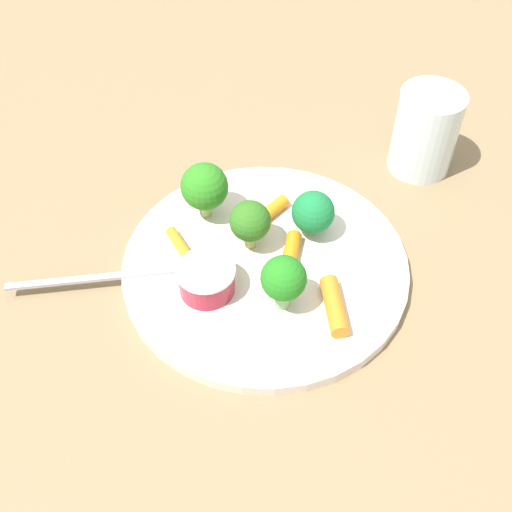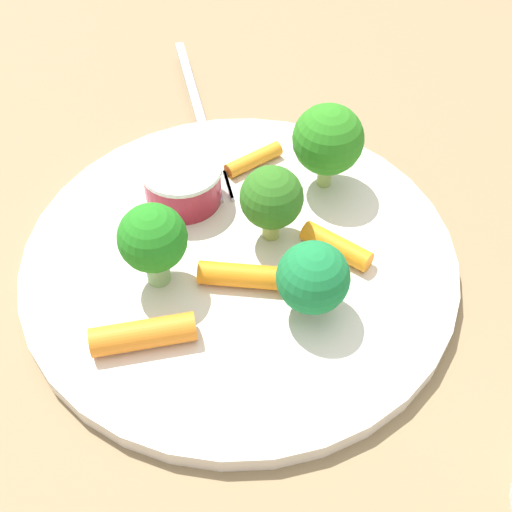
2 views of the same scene
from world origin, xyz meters
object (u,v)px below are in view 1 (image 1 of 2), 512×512
(carrot_stick_0, at_px, (290,259))
(carrot_stick_2, at_px, (334,306))
(broccoli_floret_2, at_px, (205,187))
(drinking_glass, at_px, (425,131))
(plate, at_px, (265,266))
(broccoli_floret_1, at_px, (313,212))
(broccoli_floret_0, at_px, (250,222))
(carrot_stick_1, at_px, (180,245))
(sauce_cup, at_px, (207,279))
(broccoli_floret_3, at_px, (284,279))
(fork, at_px, (116,276))
(carrot_stick_3, at_px, (270,212))

(carrot_stick_0, xyz_separation_m, carrot_stick_2, (-0.03, 0.06, 0.00))
(broccoli_floret_2, height_order, drinking_glass, drinking_glass)
(plate, height_order, broccoli_floret_1, broccoli_floret_1)
(broccoli_floret_0, height_order, carrot_stick_2, broccoli_floret_0)
(broccoli_floret_1, distance_m, drinking_glass, 0.17)
(broccoli_floret_2, height_order, carrot_stick_0, broccoli_floret_2)
(broccoli_floret_1, bearing_deg, drinking_glass, -139.96)
(plate, relative_size, carrot_stick_1, 6.28)
(plate, relative_size, broccoli_floret_0, 5.11)
(sauce_cup, distance_m, broccoli_floret_3, 0.07)
(sauce_cup, distance_m, carrot_stick_1, 0.06)
(carrot_stick_0, bearing_deg, carrot_stick_1, -13.24)
(broccoli_floret_1, relative_size, drinking_glass, 0.53)
(plate, relative_size, broccoli_floret_3, 4.76)
(plate, height_order, broccoli_floret_0, broccoli_floret_0)
(drinking_glass, bearing_deg, broccoli_floret_1, 40.04)
(broccoli_floret_3, xyz_separation_m, carrot_stick_1, (0.09, -0.07, -0.03))
(carrot_stick_2, bearing_deg, fork, -13.73)
(sauce_cup, xyz_separation_m, fork, (0.08, -0.02, -0.01))
(broccoli_floret_1, bearing_deg, carrot_stick_2, 96.14)
(broccoli_floret_2, height_order, broccoli_floret_3, broccoli_floret_2)
(broccoli_floret_3, height_order, drinking_glass, drinking_glass)
(broccoli_floret_1, relative_size, fork, 0.26)
(carrot_stick_0, bearing_deg, fork, 2.89)
(sauce_cup, relative_size, carrot_stick_1, 1.23)
(carrot_stick_1, xyz_separation_m, fork, (0.06, 0.03, -0.00))
(carrot_stick_0, xyz_separation_m, drinking_glass, (-0.15, -0.15, 0.03))
(broccoli_floret_1, xyz_separation_m, fork, (0.18, 0.05, -0.03))
(carrot_stick_0, bearing_deg, carrot_stick_2, 121.37)
(carrot_stick_1, bearing_deg, sauce_cup, 117.27)
(broccoli_floret_3, height_order, carrot_stick_3, broccoli_floret_3)
(broccoli_floret_2, bearing_deg, broccoli_floret_1, 163.92)
(fork, bearing_deg, broccoli_floret_0, -164.79)
(sauce_cup, relative_size, broccoli_floret_1, 1.07)
(fork, xyz_separation_m, drinking_glass, (-0.31, -0.16, 0.03))
(sauce_cup, xyz_separation_m, broccoli_floret_3, (-0.07, 0.02, 0.02))
(broccoli_floret_2, distance_m, broccoli_floret_3, 0.13)
(broccoli_floret_1, height_order, drinking_glass, drinking_glass)
(sauce_cup, height_order, carrot_stick_1, sauce_cup)
(carrot_stick_1, bearing_deg, fork, 29.07)
(broccoli_floret_3, bearing_deg, carrot_stick_0, -102.85)
(broccoli_floret_3, distance_m, carrot_stick_0, 0.05)
(fork, distance_m, drinking_glass, 0.35)
(carrot_stick_1, bearing_deg, broccoli_floret_3, 142.91)
(sauce_cup, xyz_separation_m, carrot_stick_1, (0.03, -0.05, -0.01))
(plate, xyz_separation_m, broccoli_floret_1, (-0.05, -0.03, 0.03))
(broccoli_floret_2, relative_size, fork, 0.32)
(carrot_stick_1, distance_m, carrot_stick_2, 0.16)
(sauce_cup, bearing_deg, carrot_stick_3, -124.51)
(broccoli_floret_0, xyz_separation_m, fork, (0.12, 0.03, -0.03))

